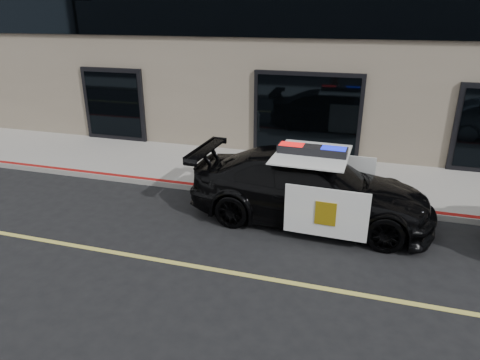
# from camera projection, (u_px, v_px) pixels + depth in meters

# --- Properties ---
(ground) EXTENTS (120.00, 120.00, 0.00)m
(ground) POSITION_uv_depth(u_px,v_px,m) (300.00, 285.00, 7.74)
(ground) COLOR black
(ground) RESTS_ON ground
(sidewalk_n) EXTENTS (60.00, 3.50, 0.15)m
(sidewalk_n) POSITION_uv_depth(u_px,v_px,m) (329.00, 179.00, 12.39)
(sidewalk_n) COLOR gray
(sidewalk_n) RESTS_ON ground
(police_car) EXTENTS (2.76, 5.71, 1.82)m
(police_car) POSITION_uv_depth(u_px,v_px,m) (310.00, 188.00, 9.87)
(police_car) COLOR black
(police_car) RESTS_ON ground
(fire_hydrant) EXTENTS (0.39, 0.54, 0.86)m
(fire_hydrant) POSITION_uv_depth(u_px,v_px,m) (208.00, 164.00, 12.15)
(fire_hydrant) COLOR silver
(fire_hydrant) RESTS_ON sidewalk_n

